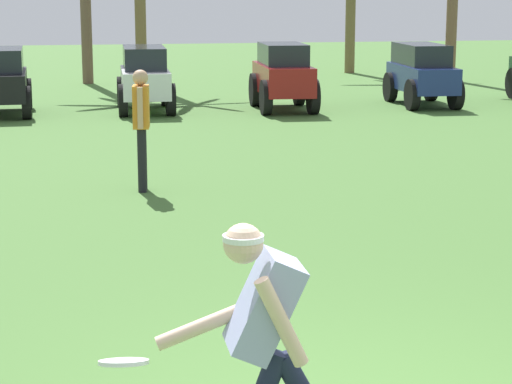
% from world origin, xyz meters
% --- Properties ---
extents(frisbee_thrower, '(1.11, 0.47, 1.41)m').
position_xyz_m(frisbee_thrower, '(-0.73, -0.42, 0.79)').
color(frisbee_thrower, '#191E38').
rests_on(frisbee_thrower, ground_plane).
extents(frisbee_in_flight, '(0.30, 0.30, 0.09)m').
position_xyz_m(frisbee_in_flight, '(-1.47, -0.20, 0.62)').
color(frisbee_in_flight, white).
extents(teammate_near_sideline, '(0.24, 0.50, 1.56)m').
position_xyz_m(teammate_near_sideline, '(-0.81, 7.37, 0.94)').
color(teammate_near_sideline, black).
rests_on(teammate_near_sideline, ground_plane).
extents(parked_car_slot_b, '(1.20, 2.42, 1.34)m').
position_xyz_m(parked_car_slot_b, '(-3.04, 15.69, 0.72)').
color(parked_car_slot_b, black).
rests_on(parked_car_slot_b, ground_plane).
extents(parked_car_slot_c, '(1.22, 2.43, 1.34)m').
position_xyz_m(parked_car_slot_c, '(-0.13, 15.72, 0.72)').
color(parked_car_slot_c, silver).
rests_on(parked_car_slot_c, ground_plane).
extents(parked_car_slot_d, '(1.25, 2.39, 1.40)m').
position_xyz_m(parked_car_slot_d, '(2.76, 15.35, 0.74)').
color(parked_car_slot_d, maroon).
rests_on(parked_car_slot_d, ground_plane).
extents(parked_car_slot_e, '(1.23, 2.43, 1.34)m').
position_xyz_m(parked_car_slot_e, '(5.94, 15.63, 0.72)').
color(parked_car_slot_e, navy).
rests_on(parked_car_slot_e, ground_plane).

